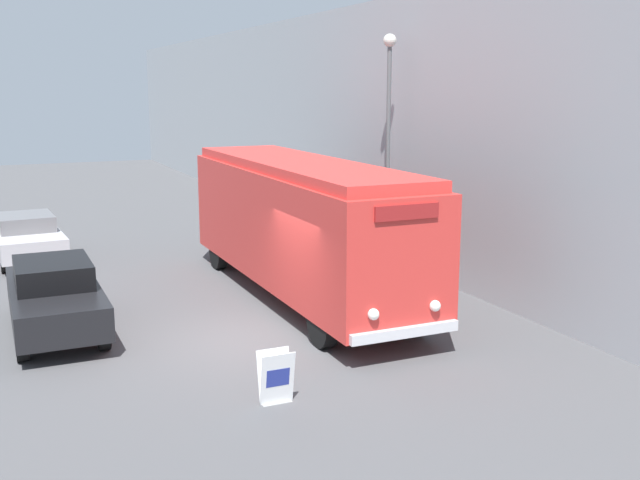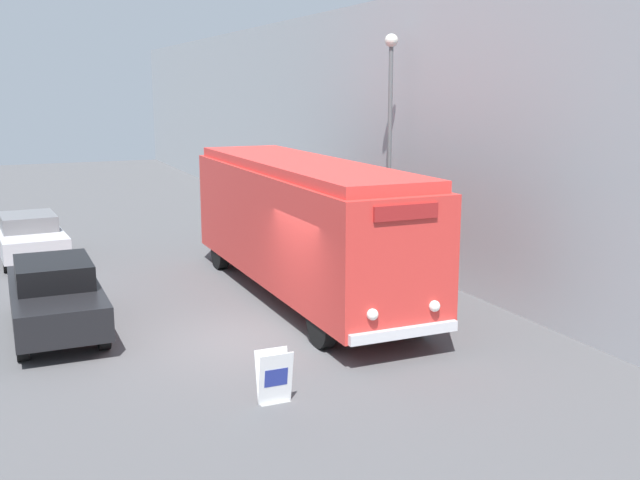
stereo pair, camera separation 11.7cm
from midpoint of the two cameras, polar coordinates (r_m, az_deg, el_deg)
ground_plane at (r=15.64m, az=-5.41°, el=-7.59°), size 80.00×80.00×0.00m
building_wall_right at (r=26.46m, az=0.83°, el=8.76°), size 0.30×60.00×7.63m
vintage_bus at (r=18.30m, az=-1.24°, el=1.45°), size 2.41×10.19×3.38m
sign_board at (r=12.53m, az=-3.23°, el=-10.43°), size 0.57×0.34×0.89m
streetlamp at (r=20.96m, az=5.51°, el=9.08°), size 0.36×0.36×6.53m
parked_car_near at (r=16.79m, az=-19.32°, el=-4.02°), size 1.78×4.38×1.54m
parked_car_mid at (r=24.12m, az=-21.13°, el=0.27°), size 2.04×4.23×1.38m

